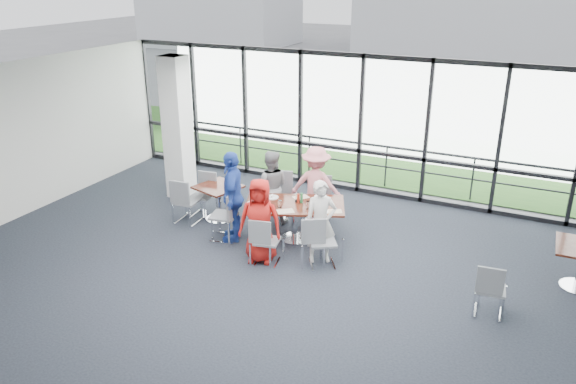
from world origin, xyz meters
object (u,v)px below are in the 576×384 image
at_px(chair_main_nr, 323,242).
at_px(diner_near_left, 260,221).
at_px(side_table_left, 218,192).
at_px(chair_main_end, 224,216).
at_px(diner_end, 233,196).
at_px(structural_column, 178,128).
at_px(chair_spare_lb, 202,196).
at_px(main_table, 295,210).
at_px(chair_main_fr, 316,200).
at_px(chair_spare_r, 491,289).
at_px(chair_main_nl, 267,241).
at_px(diner_near_right, 321,222).
at_px(chair_spare_la, 187,201).
at_px(chair_main_fl, 274,197).
at_px(diner_far_left, 271,187).
at_px(diner_far_right, 316,185).

bearing_deg(chair_main_nr, diner_near_left, 163.65).
height_order(side_table_left, chair_main_end, chair_main_end).
bearing_deg(diner_end, structural_column, -146.70).
xyz_separation_m(structural_column, chair_spare_lb, (1.09, -0.78, -1.15)).
distance_m(structural_column, main_table, 3.60).
relative_size(structural_column, chair_main_nr, 3.48).
relative_size(chair_main_fr, chair_spare_r, 1.10).
bearing_deg(chair_main_nl, diner_near_right, 18.54).
xyz_separation_m(diner_end, chair_spare_la, (-1.25, 0.24, -0.42)).
bearing_deg(chair_spare_lb, chair_main_fl, -166.47).
bearing_deg(diner_far_left, chair_main_nr, 120.45).
bearing_deg(chair_main_nl, diner_end, 138.06).
distance_m(diner_near_right, chair_spare_lb, 3.11).
distance_m(side_table_left, chair_main_fr, 2.03).
distance_m(diner_far_right, chair_main_end, 2.00).
distance_m(diner_end, chair_main_nr, 2.02).
distance_m(diner_far_right, chair_main_fl, 0.92).
distance_m(diner_end, chair_spare_la, 1.34).
bearing_deg(chair_main_fl, diner_end, 55.92).
bearing_deg(side_table_left, chair_spare_lb, 178.16).
xyz_separation_m(main_table, chair_main_fr, (0.04, 0.97, -0.15)).
xyz_separation_m(diner_far_left, chair_main_end, (-0.45, -1.11, -0.28)).
distance_m(diner_end, chair_spare_lb, 1.39).
bearing_deg(side_table_left, diner_far_left, 19.65).
height_order(diner_far_right, chair_main_nr, diner_far_right).
xyz_separation_m(structural_column, side_table_left, (1.50, -0.79, -0.98)).
bearing_deg(diner_end, diner_far_right, 116.94).
xyz_separation_m(diner_far_left, chair_main_fl, (0.00, 0.15, -0.28)).
bearing_deg(structural_column, diner_near_left, -32.40).
height_order(structural_column, chair_spare_la, structural_column).
height_order(side_table_left, chair_spare_r, chair_spare_r).
bearing_deg(chair_spare_lb, diner_end, 144.70).
xyz_separation_m(chair_main_fl, chair_spare_la, (-1.54, -0.92, -0.02)).
relative_size(structural_column, diner_near_left, 2.06).
bearing_deg(diner_near_left, chair_main_fl, 93.60).
bearing_deg(diner_near_left, chair_main_nr, -0.29).
xyz_separation_m(diner_end, chair_main_fr, (1.12, 1.44, -0.42)).
bearing_deg(chair_main_nr, chair_main_end, 144.57).
bearing_deg(chair_spare_lb, chair_main_fr, -166.76).
xyz_separation_m(side_table_left, chair_main_fr, (1.86, 0.80, -0.16)).
relative_size(main_table, diner_end, 1.19).
bearing_deg(main_table, chair_main_end, -177.37).
bearing_deg(side_table_left, diner_far_right, 22.05).
bearing_deg(chair_spare_la, main_table, 1.01).
height_order(diner_near_right, chair_main_fr, diner_near_right).
height_order(chair_main_nr, chair_main_end, chair_main_end).
distance_m(diner_near_right, chair_main_end, 2.03).
bearing_deg(structural_column, chair_spare_la, -50.12).
distance_m(chair_spare_la, chair_spare_lb, 0.43).
xyz_separation_m(chair_main_nr, chair_spare_la, (-3.21, 0.50, 0.01)).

